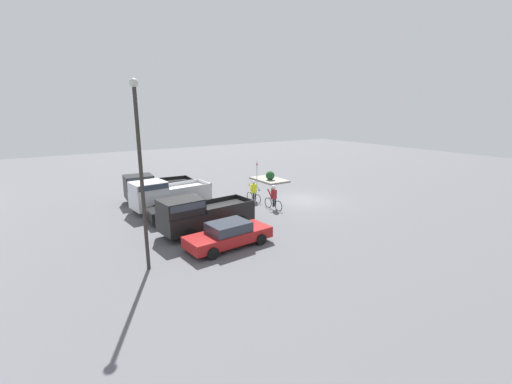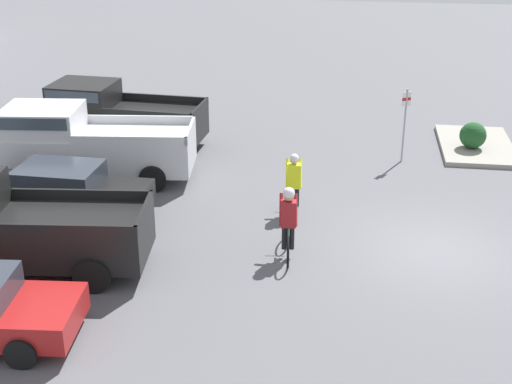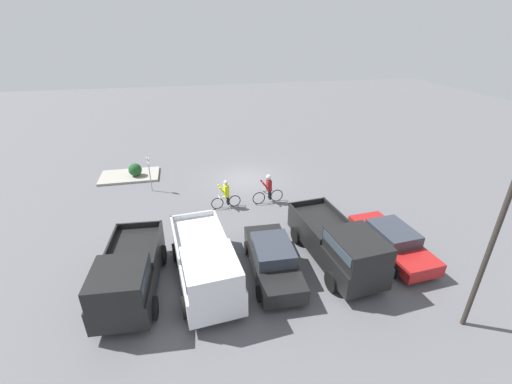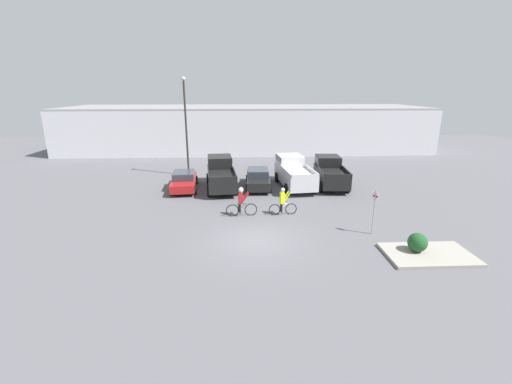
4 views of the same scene
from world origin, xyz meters
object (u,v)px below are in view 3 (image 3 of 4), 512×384
object	(u,v)px
pickup_truck_2	(128,274)
cyclist_1	(268,188)
sedan_0	(392,241)
lamppost	(506,205)
shrub	(135,170)
cyclist_0	(226,194)
pickup_truck_0	(339,244)
sedan_1	(273,258)
pickup_truck_1	(206,263)
fire_lane_sign	(149,170)

from	to	relation	value
pickup_truck_2	cyclist_1	bearing A→B (deg)	-137.01
sedan_0	cyclist_1	xyz separation A→B (m)	(4.28, -5.96, 0.24)
lamppost	shrub	xyz separation A→B (m)	(12.52, -15.56, -4.15)
cyclist_0	pickup_truck_2	bearing A→B (deg)	54.96
pickup_truck_2	shrub	world-z (taller)	pickup_truck_2
pickup_truck_0	sedan_1	bearing A→B (deg)	-3.18
cyclist_0	cyclist_1	bearing A→B (deg)	-177.77
sedan_1	shrub	size ratio (longest dim) A/B	5.43
sedan_1	cyclist_0	bearing A→B (deg)	-79.27
pickup_truck_0	pickup_truck_1	bearing A→B (deg)	1.47
pickup_truck_0	shrub	size ratio (longest dim) A/B	6.60
pickup_truck_0	cyclist_1	bearing A→B (deg)	-76.44
sedan_0	shrub	bearing A→B (deg)	-42.68
pickup_truck_1	fire_lane_sign	xyz separation A→B (m)	(2.70, -9.48, 0.31)
pickup_truck_1	lamppost	distance (m)	10.07
sedan_0	shrub	distance (m)	16.66
pickup_truck_1	cyclist_1	bearing A→B (deg)	-122.16
pickup_truck_2	fire_lane_sign	size ratio (longest dim) A/B	2.16
pickup_truck_2	fire_lane_sign	xyz separation A→B (m)	(-0.17, -9.47, 0.33)
pickup_truck_1	cyclist_0	bearing A→B (deg)	-104.10
sedan_1	fire_lane_sign	bearing A→B (deg)	-59.25
pickup_truck_0	sedan_1	distance (m)	2.88
sedan_1	pickup_truck_2	xyz separation A→B (m)	(5.63, 0.30, 0.39)
sedan_1	cyclist_0	distance (m)	6.19
cyclist_0	lamppost	size ratio (longest dim) A/B	0.21
sedan_1	cyclist_0	xyz separation A→B (m)	(1.15, -6.08, 0.12)
cyclist_0	fire_lane_sign	size ratio (longest dim) A/B	0.72
cyclist_0	shrub	world-z (taller)	cyclist_0
cyclist_0	cyclist_1	world-z (taller)	cyclist_1
pickup_truck_2	cyclist_0	distance (m)	7.80
sedan_1	shrub	distance (m)	13.29
shrub	pickup_truck_1	bearing A→B (deg)	108.24
pickup_truck_0	cyclist_0	xyz separation A→B (m)	(4.00, -6.24, -0.30)
pickup_truck_0	fire_lane_sign	world-z (taller)	fire_lane_sign
fire_lane_sign	pickup_truck_2	bearing A→B (deg)	88.98
lamppost	shrub	distance (m)	20.40
cyclist_1	lamppost	world-z (taller)	lamppost
sedan_0	pickup_truck_2	world-z (taller)	pickup_truck_2
sedan_0	shrub	world-z (taller)	sedan_0
cyclist_1	pickup_truck_1	bearing A→B (deg)	57.84
pickup_truck_1	lamppost	world-z (taller)	lamppost
sedan_0	pickup_truck_1	size ratio (longest dim) A/B	0.83
cyclist_1	lamppost	xyz separation A→B (m)	(-4.55, 10.23, 3.82)
sedan_1	fire_lane_sign	world-z (taller)	fire_lane_sign
pickup_truck_0	cyclist_1	xyz separation A→B (m)	(1.53, -6.34, -0.22)
sedan_1	cyclist_1	distance (m)	6.32
pickup_truck_0	fire_lane_sign	distance (m)	12.50
pickup_truck_1	cyclist_0	world-z (taller)	pickup_truck_1
pickup_truck_0	sedan_0	bearing A→B (deg)	-172.22
pickup_truck_1	shrub	world-z (taller)	pickup_truck_1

